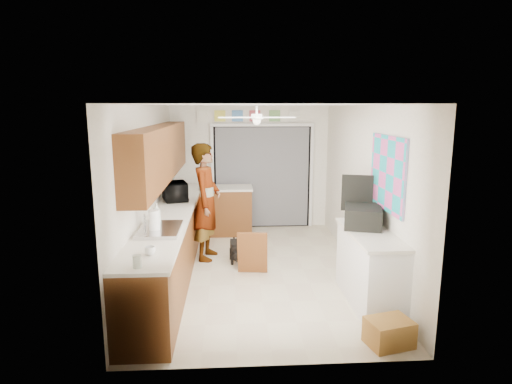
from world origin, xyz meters
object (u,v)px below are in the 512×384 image
object	(u,v)px
navy_crate	(389,336)
microwave	(175,191)
man	(206,202)
cardboard_box	(389,332)
paper_towel_roll	(154,222)
dog	(235,251)
suitcase	(363,216)
soap_bottle	(157,213)
cup	(150,251)

from	to	relation	value
navy_crate	microwave	bearing A→B (deg)	130.38
microwave	man	size ratio (longest dim) A/B	0.29
cardboard_box	man	xyz separation A→B (m)	(-2.05, 2.81, 0.81)
paper_towel_roll	cardboard_box	size ratio (longest dim) A/B	0.64
navy_crate	paper_towel_roll	bearing A→B (deg)	156.55
cardboard_box	navy_crate	xyz separation A→B (m)	(0.00, 0.00, -0.04)
microwave	navy_crate	world-z (taller)	microwave
dog	suitcase	bearing A→B (deg)	-41.93
suitcase	navy_crate	size ratio (longest dim) A/B	1.93
man	soap_bottle	bearing A→B (deg)	164.90
soap_bottle	cup	bearing A→B (deg)	-83.85
paper_towel_roll	suitcase	size ratio (longest dim) A/B	0.47
microwave	navy_crate	size ratio (longest dim) A/B	1.72
soap_bottle	dog	world-z (taller)	soap_bottle
cup	cardboard_box	distance (m)	2.66
cup	dog	size ratio (longest dim) A/B	0.24
suitcase	cardboard_box	size ratio (longest dim) A/B	1.35
microwave	suitcase	size ratio (longest dim) A/B	0.89
cup	dog	world-z (taller)	cup
paper_towel_roll	suitcase	xyz separation A→B (m)	(2.66, 0.16, -0.01)
suitcase	cup	bearing A→B (deg)	-143.18
soap_bottle	paper_towel_roll	size ratio (longest dim) A/B	1.02
soap_bottle	cup	xyz separation A→B (m)	(0.13, -1.23, -0.10)
navy_crate	dog	size ratio (longest dim) A/B	0.65
suitcase	navy_crate	xyz separation A→B (m)	(-0.07, -1.29, -0.97)
paper_towel_roll	navy_crate	world-z (taller)	paper_towel_roll
cup	navy_crate	bearing A→B (deg)	-7.19
microwave	soap_bottle	distance (m)	1.48
cup	dog	bearing A→B (deg)	67.98
man	microwave	bearing A→B (deg)	77.03
cup	man	bearing A→B (deg)	79.67
suitcase	paper_towel_roll	bearing A→B (deg)	-160.39
dog	microwave	bearing A→B (deg)	151.22
suitcase	dog	xyz separation A→B (m)	(-1.66, 1.29, -0.88)
man	dog	distance (m)	0.92
paper_towel_roll	cup	bearing A→B (deg)	-83.57
microwave	navy_crate	xyz separation A→B (m)	(2.57, -3.03, -0.99)
paper_towel_roll	dog	bearing A→B (deg)	55.27
cup	cardboard_box	xyz separation A→B (m)	(2.50, -0.32, -0.84)
microwave	soap_bottle	bearing A→B (deg)	161.33
microwave	cardboard_box	xyz separation A→B (m)	(2.57, -3.03, -0.95)
suitcase	navy_crate	bearing A→B (deg)	-77.00
cup	paper_towel_roll	world-z (taller)	paper_towel_roll
soap_bottle	navy_crate	bearing A→B (deg)	-30.38
microwave	suitcase	world-z (taller)	microwave
soap_bottle	suitcase	world-z (taller)	soap_bottle
microwave	dog	size ratio (longest dim) A/B	1.12
microwave	paper_towel_roll	xyz separation A→B (m)	(-0.02, -1.90, -0.01)
cup	man	distance (m)	2.53
cup	suitcase	world-z (taller)	suitcase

